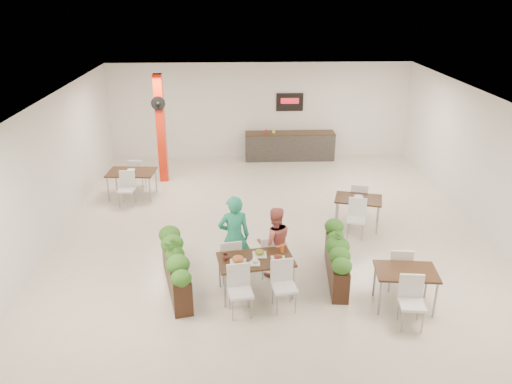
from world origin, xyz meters
TOP-DOWN VIEW (x-y plane):
  - ground at (0.00, 0.00)m, footprint 12.00×12.00m
  - room_shell at (0.00, 0.00)m, footprint 10.10×12.10m
  - red_column at (-3.00, 3.79)m, footprint 0.40×0.41m
  - service_counter at (1.00, 5.65)m, footprint 3.00×0.64m
  - main_table at (-0.48, -2.37)m, footprint 1.51×1.80m
  - diner_man at (-0.87, -1.72)m, footprint 0.70×0.52m
  - diner_woman at (-0.07, -1.72)m, footprint 0.80×0.67m
  - planter_left at (-2.00, -2.12)m, footprint 0.80×2.07m
  - planter_right at (1.17, -1.89)m, footprint 0.55×1.97m
  - side_table_a at (-3.71, 2.54)m, footprint 1.33×1.65m
  - side_table_b at (2.12, 0.42)m, footprint 1.26×1.67m
  - side_table_c at (2.21, -2.90)m, footprint 1.16×1.66m

SIDE VIEW (x-z plane):
  - ground at x=0.00m, z-range 0.00..0.00m
  - service_counter at x=1.00m, z-range -0.61..1.59m
  - planter_right at x=1.17m, z-range -0.01..1.02m
  - planter_left at x=-2.00m, z-range -0.02..1.08m
  - side_table_c at x=2.21m, z-range 0.15..1.08m
  - side_table_b at x=2.12m, z-range 0.16..1.08m
  - side_table_a at x=-3.71m, z-range 0.17..1.10m
  - main_table at x=-0.48m, z-range 0.17..1.10m
  - diner_woman at x=-0.07m, z-range 0.00..1.49m
  - diner_man at x=-0.87m, z-range 0.00..1.75m
  - red_column at x=-3.00m, z-range 0.04..3.24m
  - room_shell at x=0.00m, z-range 0.40..3.62m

